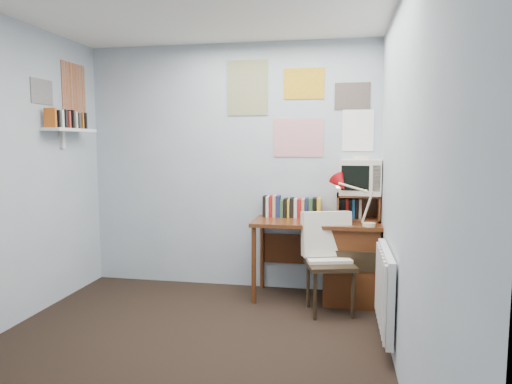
{
  "coord_description": "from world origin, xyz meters",
  "views": [
    {
      "loc": [
        1.11,
        -2.84,
        1.5
      ],
      "look_at": [
        0.41,
        0.99,
        1.08
      ],
      "focal_mm": 32.0,
      "sensor_mm": 36.0,
      "label": 1
    }
  ],
  "objects_px": {
    "crt_tv": "(361,175)",
    "desk_lamp": "(370,203)",
    "wall_shelf": "(70,130)",
    "tv_riser": "(358,207)",
    "desk_chair": "(330,265)",
    "radiator": "(385,289)",
    "desk": "(344,259)"
  },
  "relations": [
    {
      "from": "crt_tv",
      "to": "wall_shelf",
      "type": "relative_size",
      "value": 0.62
    },
    {
      "from": "radiator",
      "to": "wall_shelf",
      "type": "distance_m",
      "value": 3.15
    },
    {
      "from": "desk",
      "to": "desk_chair",
      "type": "distance_m",
      "value": 0.38
    },
    {
      "from": "tv_riser",
      "to": "wall_shelf",
      "type": "height_order",
      "value": "wall_shelf"
    },
    {
      "from": "desk_chair",
      "to": "wall_shelf",
      "type": "height_order",
      "value": "wall_shelf"
    },
    {
      "from": "crt_tv",
      "to": "desk_lamp",
      "type": "bearing_deg",
      "value": -74.51
    },
    {
      "from": "desk_lamp",
      "to": "crt_tv",
      "type": "relative_size",
      "value": 1.07
    },
    {
      "from": "desk_chair",
      "to": "crt_tv",
      "type": "distance_m",
      "value": 0.94
    },
    {
      "from": "tv_riser",
      "to": "crt_tv",
      "type": "relative_size",
      "value": 1.05
    },
    {
      "from": "desk_chair",
      "to": "wall_shelf",
      "type": "relative_size",
      "value": 1.39
    },
    {
      "from": "desk_lamp",
      "to": "tv_riser",
      "type": "height_order",
      "value": "desk_lamp"
    },
    {
      "from": "wall_shelf",
      "to": "tv_riser",
      "type": "bearing_deg",
      "value": 10.32
    },
    {
      "from": "desk",
      "to": "desk_chair",
      "type": "height_order",
      "value": "desk_chair"
    },
    {
      "from": "desk",
      "to": "crt_tv",
      "type": "relative_size",
      "value": 3.14
    },
    {
      "from": "desk_chair",
      "to": "radiator",
      "type": "relative_size",
      "value": 1.08
    },
    {
      "from": "desk_chair",
      "to": "radiator",
      "type": "bearing_deg",
      "value": -68.91
    },
    {
      "from": "desk",
      "to": "tv_riser",
      "type": "bearing_deg",
      "value": 42.96
    },
    {
      "from": "desk_lamp",
      "to": "crt_tv",
      "type": "xyz_separation_m",
      "value": [
        -0.07,
        0.33,
        0.23
      ]
    },
    {
      "from": "tv_riser",
      "to": "radiator",
      "type": "relative_size",
      "value": 0.5
    },
    {
      "from": "desk_chair",
      "to": "crt_tv",
      "type": "relative_size",
      "value": 2.26
    },
    {
      "from": "desk",
      "to": "desk_lamp",
      "type": "xyz_separation_m",
      "value": [
        0.21,
        -0.2,
        0.56
      ]
    },
    {
      "from": "desk_chair",
      "to": "tv_riser",
      "type": "xyz_separation_m",
      "value": [
        0.25,
        0.47,
        0.45
      ]
    },
    {
      "from": "tv_riser",
      "to": "crt_tv",
      "type": "height_order",
      "value": "crt_tv"
    },
    {
      "from": "crt_tv",
      "to": "wall_shelf",
      "type": "height_order",
      "value": "wall_shelf"
    },
    {
      "from": "desk_chair",
      "to": "tv_riser",
      "type": "height_order",
      "value": "tv_riser"
    },
    {
      "from": "tv_riser",
      "to": "desk_chair",
      "type": "bearing_deg",
      "value": -117.51
    },
    {
      "from": "radiator",
      "to": "crt_tv",
      "type": "bearing_deg",
      "value": 97.99
    },
    {
      "from": "crt_tv",
      "to": "wall_shelf",
      "type": "bearing_deg",
      "value": -165.21
    },
    {
      "from": "desk_lamp",
      "to": "radiator",
      "type": "xyz_separation_m",
      "value": [
        0.08,
        -0.73,
        -0.55
      ]
    },
    {
      "from": "desk_lamp",
      "to": "crt_tv",
      "type": "bearing_deg",
      "value": 83.52
    },
    {
      "from": "desk_chair",
      "to": "tv_riser",
      "type": "distance_m",
      "value": 0.7
    },
    {
      "from": "radiator",
      "to": "desk_chair",
      "type": "bearing_deg",
      "value": 126.13
    }
  ]
}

